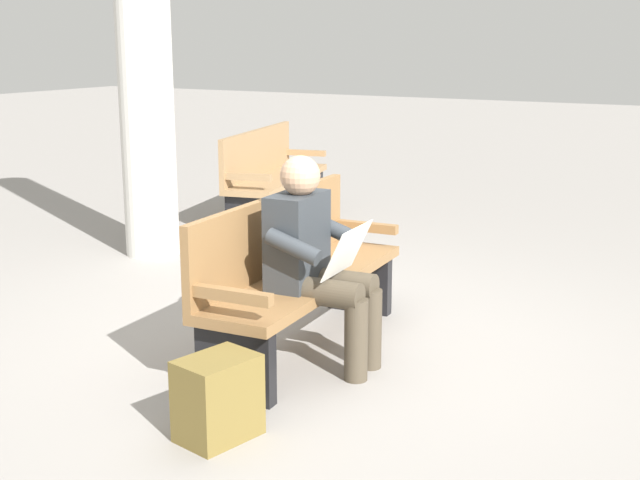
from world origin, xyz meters
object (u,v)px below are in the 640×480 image
bench_near (295,273)px  bench_far (271,174)px  support_pillar (143,36)px  backpack (217,398)px  person_seated (316,257)px

bench_near → bench_far: bearing=-149.0°
bench_far → bench_near: bearing=22.4°
bench_far → support_pillar: bearing=-16.9°
backpack → support_pillar: bearing=-135.1°
person_seated → support_pillar: support_pillar is taller
bench_far → support_pillar: (1.66, -0.13, 1.34)m
person_seated → backpack: size_ratio=2.92×
bench_near → bench_far: size_ratio=0.98×
bench_near → backpack: (1.18, 0.29, -0.27)m
bench_near → support_pillar: support_pillar is taller
bench_near → bench_far: same height
backpack → bench_far: size_ratio=0.22×
bench_near → person_seated: bearing=48.9°
person_seated → backpack: bearing=-1.1°
person_seated → support_pillar: size_ratio=0.33×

